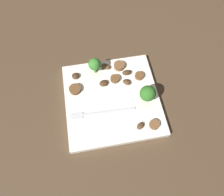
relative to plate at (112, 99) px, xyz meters
The scene contains 16 objects.
ground_plane 0.01m from the plate, ahead, with size 1.40×1.40×0.00m, color #4C3826.
plate is the anchor object (origin of this frame).
fork 0.06m from the plate, 40.51° to the left, with size 0.18×0.02×0.00m.
broccoli_floret_0 0.11m from the plate, 70.89° to the right, with size 0.04×0.04×0.06m.
broccoli_floret_1 0.11m from the plate, 166.93° to the left, with size 0.04×0.04×0.06m.
sausage_slice_0 0.11m from the plate, 149.13° to the right, with size 0.03×0.03×0.01m, color brown.
sausage_slice_1 0.14m from the plate, 133.95° to the left, with size 0.03×0.03×0.01m, color brown.
sausage_slice_2 0.11m from the plate, 111.81° to the right, with size 0.03×0.03×0.01m, color brown.
sausage_slice_3 0.11m from the plate, 23.41° to the right, with size 0.03×0.03×0.01m, color brown.
sausage_slice_4 0.06m from the plate, 108.60° to the right, with size 0.03×0.03×0.01m, color brown.
mushroom_0 0.11m from the plate, 121.28° to the left, with size 0.02×0.02×0.01m, color #4C331E.
mushroom_1 0.13m from the plate, 43.02° to the right, with size 0.02×0.02×0.01m, color #422B19.
mushroom_2 0.05m from the plate, 72.31° to the right, with size 0.03×0.02×0.01m, color #422B19.
mushroom_3 0.09m from the plate, 128.54° to the right, with size 0.03×0.02×0.01m, color #422B19.
mushroom_4 0.07m from the plate, 141.48° to the right, with size 0.02×0.02×0.01m, color #4C331E.
mushroom_5 0.11m from the plate, 92.44° to the right, with size 0.03×0.02×0.01m, color brown.
Camera 1 is at (0.05, 0.26, 0.55)m, focal length 33.55 mm.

